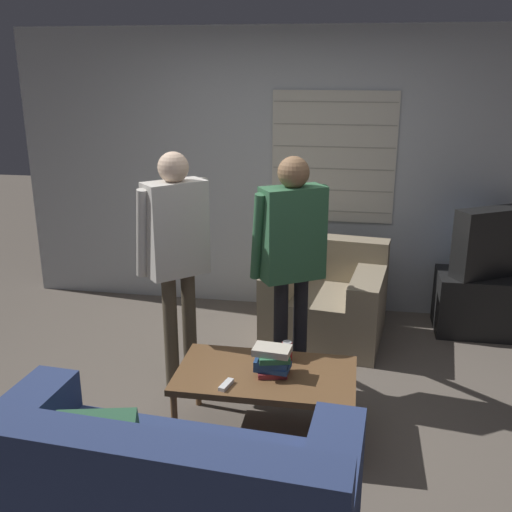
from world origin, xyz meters
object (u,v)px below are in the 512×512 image
object	(u,v)px
coffee_table	(266,378)
tv	(491,242)
couch_blue	(156,508)
person_left_standing	(176,243)
book_stack	(273,360)
person_right_standing	(291,247)
armchair_beige	(326,301)
soda_can	(287,351)
spare_remote	(226,385)

from	to	relation	value
coffee_table	tv	bearing A→B (deg)	48.39
couch_blue	tv	size ratio (longest dim) A/B	2.70
coffee_table	person_left_standing	distance (m)	1.10
book_stack	person_right_standing	bearing A→B (deg)	86.86
person_right_standing	couch_blue	bearing A→B (deg)	-134.90
tv	person_left_standing	distance (m)	2.68
armchair_beige	soda_can	world-z (taller)	armchair_beige
couch_blue	soda_can	distance (m)	1.39
person_left_standing	soda_can	xyz separation A→B (m)	(0.81, -0.34, -0.57)
armchair_beige	coffee_table	world-z (taller)	armchair_beige
spare_remote	couch_blue	bearing A→B (deg)	-83.00
person_left_standing	book_stack	world-z (taller)	person_left_standing
person_left_standing	book_stack	xyz separation A→B (m)	(0.74, -0.53, -0.54)
coffee_table	tv	distance (m)	2.48
person_right_standing	tv	bearing A→B (deg)	6.25
tv	person_left_standing	bearing A→B (deg)	-1.34
person_right_standing	person_left_standing	bearing A→B (deg)	154.89
person_left_standing	coffee_table	bearing A→B (deg)	-79.60
couch_blue	person_left_standing	bearing A→B (deg)	107.18
person_left_standing	armchair_beige	bearing A→B (deg)	2.15
spare_remote	book_stack	bearing A→B (deg)	52.75
tv	person_left_standing	size ratio (longest dim) A/B	0.40
couch_blue	person_left_standing	size ratio (longest dim) A/B	1.07
person_left_standing	soda_can	distance (m)	1.05
tv	person_right_standing	xyz separation A→B (m)	(-1.54, -1.21, 0.25)
couch_blue	person_right_standing	xyz separation A→B (m)	(0.40, 1.74, 0.72)
person_right_standing	book_stack	world-z (taller)	person_right_standing
book_stack	tv	bearing A→B (deg)	49.35
tv	book_stack	size ratio (longest dim) A/B	2.83
armchair_beige	book_stack	xyz separation A→B (m)	(-0.24, -1.53, 0.21)
coffee_table	soda_can	size ratio (longest dim) A/B	8.66
coffee_table	soda_can	xyz separation A→B (m)	(0.11, 0.18, 0.10)
person_right_standing	soda_can	size ratio (longest dim) A/B	13.26
book_stack	spare_remote	size ratio (longest dim) A/B	1.75
couch_blue	person_left_standing	distance (m)	1.84
couch_blue	armchair_beige	world-z (taller)	couch_blue
spare_remote	armchair_beige	bearing A→B (deg)	88.72
coffee_table	tv	world-z (taller)	tv
person_right_standing	spare_remote	distance (m)	1.06
book_stack	soda_can	world-z (taller)	book_stack
coffee_table	couch_blue	bearing A→B (deg)	-106.03
couch_blue	coffee_table	size ratio (longest dim) A/B	1.66
couch_blue	book_stack	xyz separation A→B (m)	(0.37, 1.11, 0.19)
armchair_beige	book_stack	bearing A→B (deg)	88.36
soda_can	tv	bearing A→B (deg)	47.33
person_right_standing	book_stack	bearing A→B (deg)	-125.06
couch_blue	person_left_standing	world-z (taller)	person_left_standing
coffee_table	book_stack	bearing A→B (deg)	-16.96
tv	soda_can	bearing A→B (deg)	16.63
tv	person_left_standing	xyz separation A→B (m)	(-2.32, -1.31, 0.26)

